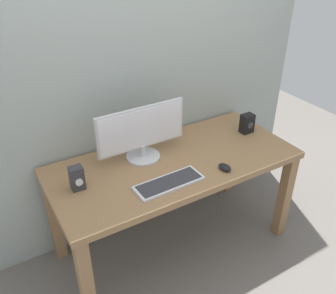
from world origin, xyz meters
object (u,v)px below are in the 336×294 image
(monitor, at_px, (142,132))
(speaker_right, at_px, (247,123))
(keyboard_primary, at_px, (169,183))
(desk, at_px, (174,173))
(mouse, at_px, (225,167))
(audio_controller, at_px, (77,178))

(monitor, relative_size, speaker_right, 4.22)
(keyboard_primary, bearing_deg, desk, 51.42)
(desk, xyz_separation_m, monitor, (-0.16, 0.15, 0.30))
(desk, xyz_separation_m, mouse, (0.22, -0.26, 0.12))
(audio_controller, bearing_deg, mouse, -18.23)
(speaker_right, bearing_deg, desk, -175.36)
(keyboard_primary, relative_size, speaker_right, 2.99)
(keyboard_primary, xyz_separation_m, audio_controller, (-0.49, 0.24, 0.07))
(monitor, height_order, audio_controller, monitor)
(keyboard_primary, distance_m, audio_controller, 0.55)
(mouse, height_order, speaker_right, speaker_right)
(mouse, relative_size, audio_controller, 0.63)
(keyboard_primary, distance_m, mouse, 0.39)
(monitor, relative_size, keyboard_primary, 1.41)
(desk, height_order, speaker_right, speaker_right)
(keyboard_primary, bearing_deg, mouse, -7.49)
(mouse, bearing_deg, desk, 123.12)
(audio_controller, bearing_deg, keyboard_primary, -25.93)
(monitor, relative_size, mouse, 6.49)
(desk, xyz_separation_m, speaker_right, (0.68, 0.06, 0.18))
(speaker_right, height_order, audio_controller, audio_controller)
(monitor, bearing_deg, speaker_right, -6.24)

